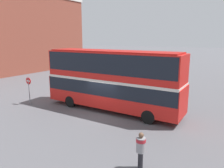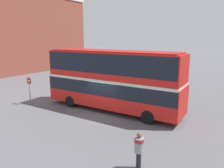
{
  "view_description": "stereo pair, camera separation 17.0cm",
  "coord_description": "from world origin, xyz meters",
  "views": [
    {
      "loc": [
        9.03,
        -13.12,
        5.8
      ],
      "look_at": [
        0.1,
        1.23,
        2.16
      ],
      "focal_mm": 35.0,
      "sensor_mm": 36.0,
      "label": 1
    },
    {
      "loc": [
        9.18,
        -13.03,
        5.8
      ],
      "look_at": [
        0.1,
        1.23,
        2.16
      ],
      "focal_mm": 35.0,
      "sensor_mm": 36.0,
      "label": 2
    }
  ],
  "objects": [
    {
      "name": "double_decker_bus",
      "position": [
        0.1,
        1.23,
        2.73
      ],
      "size": [
        11.3,
        2.76,
        4.79
      ],
      "rotation": [
        0.0,
        0.0,
        0.01
      ],
      "color": "red",
      "rests_on": "ground_plane"
    },
    {
      "name": "ground_plane",
      "position": [
        0.0,
        0.0,
        0.0
      ],
      "size": [
        240.0,
        240.0,
        0.0
      ],
      "primitive_type": "plane",
      "color": "#5B5B60"
    },
    {
      "name": "pedestrian_foreground",
      "position": [
        5.48,
        -5.03,
        1.08
      ],
      "size": [
        0.61,
        0.61,
        1.76
      ],
      "rotation": [
        0.0,
        0.0,
        3.81
      ],
      "color": "#232328",
      "rests_on": "ground_plane"
    },
    {
      "name": "no_entry_sign",
      "position": [
        -6.83,
        -1.3,
        1.61
      ],
      "size": [
        0.61,
        0.08,
        2.41
      ],
      "color": "gray",
      "rests_on": "ground_plane"
    },
    {
      "name": "parked_car_kerb_near",
      "position": [
        -10.36,
        8.22,
        0.83
      ],
      "size": [
        4.78,
        2.88,
        1.67
      ],
      "rotation": [
        0.0,
        0.0,
        0.24
      ],
      "color": "navy",
      "rests_on": "ground_plane"
    },
    {
      "name": "parked_car_kerb_far",
      "position": [
        -8.95,
        14.68,
        0.77
      ],
      "size": [
        4.58,
        2.36,
        1.53
      ],
      "rotation": [
        0.0,
        0.0,
        3.26
      ],
      "color": "maroon",
      "rests_on": "ground_plane"
    }
  ]
}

